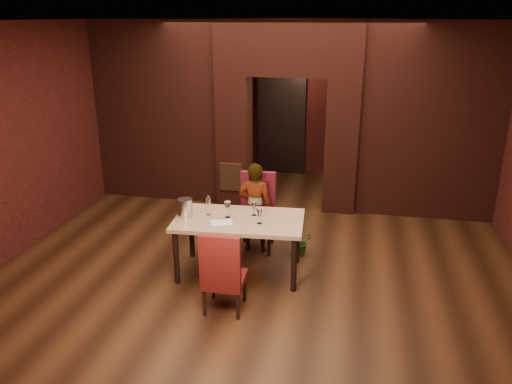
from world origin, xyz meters
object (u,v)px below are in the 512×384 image
Objects in this scene: dining_table at (239,246)px; person_seated at (255,208)px; water_bottle at (208,205)px; chair_far at (256,213)px; potted_plant at (300,241)px; wine_glass_a at (228,210)px; wine_glass_b at (254,209)px; wine_bucket at (185,208)px; chair_near at (225,270)px; wine_glass_c at (259,216)px.

person_seated is (0.07, 0.70, 0.28)m from dining_table.
water_bottle is (-0.49, -0.64, 0.25)m from person_seated.
chair_far is 0.75m from potted_plant.
water_bottle is at bearing 53.09° from person_seated.
person_seated is 6.09× the size of wine_glass_a.
water_bottle reaches higher than wine_glass_b.
wine_bucket is 0.64× the size of potted_plant.
wine_glass_a reaches higher than wine_glass_b.
chair_near is 5.16× the size of wine_glass_c.
dining_table is 0.89m from chair_near.
wine_bucket reaches higher than wine_glass_b.
person_seated is (-0.01, -0.06, 0.10)m from chair_far.
potted_plant is (1.15, 0.68, -0.73)m from water_bottle.
potted_plant is at bearing 45.98° from wine_glass_b.
chair_far is at bearing 177.72° from potted_plant.
wine_glass_a is 0.35m from wine_glass_b.
wine_glass_b is (0.32, 0.14, -0.02)m from wine_glass_a.
wine_glass_b is 0.60m from water_bottle.
wine_glass_a is at bearing -79.22° from chair_near.
chair_near is 0.99m from wine_glass_a.
chair_near is at bearing -113.12° from potted_plant.
person_seated is 0.76m from wine_glass_a.
wine_glass_b is 1.06m from potted_plant.
wine_glass_c is 0.82× the size of wine_bucket.
water_bottle reaches higher than wine_glass_c.
water_bottle is (-0.46, 0.94, 0.40)m from chair_near.
person_seated reaches higher than chair_far.
wine_glass_c is (0.22, -0.80, 0.21)m from person_seated.
potted_plant is (0.88, 0.72, -0.70)m from wine_glass_a.
wine_glass_c reaches higher than potted_plant.
water_bottle is at bearing 22.57° from wine_bucket.
wine_bucket is at bearing -136.97° from chair_far.
chair_far reaches higher than water_bottle.
potted_plant is at bearing -114.38° from chair_near.
chair_far is 0.84× the size of person_seated.
water_bottle is at bearing 168.96° from dining_table.
wine_glass_c is 0.73m from water_bottle.
chair_far is at bearing 54.82° from water_bottle.
wine_glass_a is 0.56m from wine_bucket.
person_seated is 3.56× the size of potted_plant.
wine_glass_c is at bearing 105.87° from person_seated.
chair_near is 4.23× the size of wine_bucket.
dining_table is 8.97× the size of wine_glass_b.
person_seated is 1.11m from wine_bucket.
wine_glass_a is at bearing 173.16° from dining_table.
wine_bucket is (-0.78, -0.82, 0.34)m from chair_far.
dining_table is at bearing -134.96° from potted_plant.
water_bottle is (0.28, 0.12, 0.01)m from wine_bucket.
chair_near is 1.10m from wine_glass_b.
potted_plant is at bearing 41.04° from dining_table.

